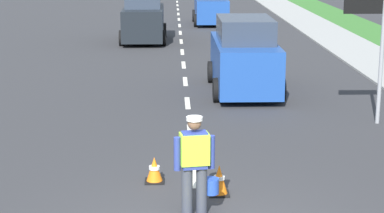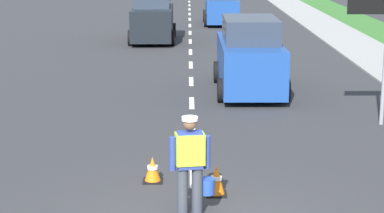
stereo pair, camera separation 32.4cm
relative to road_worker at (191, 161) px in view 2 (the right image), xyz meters
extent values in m
plane|color=#333335|center=(0.05, 20.22, -0.93)|extent=(96.00, 96.00, 0.00)
cube|color=silver|center=(0.05, 1.92, -0.93)|extent=(0.14, 1.40, 0.01)
cube|color=silver|center=(0.05, 4.92, -0.93)|extent=(0.14, 1.40, 0.01)
cube|color=silver|center=(0.05, 7.92, -0.93)|extent=(0.14, 1.40, 0.01)
cube|color=silver|center=(0.05, 10.92, -0.93)|extent=(0.14, 1.40, 0.01)
cube|color=silver|center=(0.05, 13.92, -0.93)|extent=(0.14, 1.40, 0.01)
cube|color=silver|center=(0.05, 16.92, -0.93)|extent=(0.14, 1.40, 0.01)
cube|color=silver|center=(0.05, 19.92, -0.93)|extent=(0.14, 1.40, 0.01)
cube|color=silver|center=(0.05, 22.92, -0.93)|extent=(0.14, 1.40, 0.01)
cube|color=silver|center=(0.05, 25.92, -0.93)|extent=(0.14, 1.40, 0.01)
cube|color=silver|center=(0.05, 28.92, -0.93)|extent=(0.14, 1.40, 0.01)
cube|color=silver|center=(0.05, 31.92, -0.93)|extent=(0.14, 1.40, 0.01)
cube|color=silver|center=(0.05, 34.92, -0.93)|extent=(0.14, 1.40, 0.01)
cube|color=silver|center=(0.05, 37.92, -0.93)|extent=(0.14, 1.40, 0.01)
cube|color=silver|center=(0.05, 40.92, -0.93)|extent=(0.14, 1.40, 0.01)
cylinder|color=#383D4C|center=(-0.14, -0.03, -0.52)|extent=(0.18, 0.18, 0.82)
cylinder|color=#383D4C|center=(0.10, 0.01, -0.52)|extent=(0.18, 0.18, 0.82)
cube|color=navy|center=(-0.02, -0.01, 0.19)|extent=(0.43, 0.30, 0.60)
cube|color=#A5EA33|center=(-0.02, -0.01, 0.21)|extent=(0.50, 0.35, 0.51)
cylinder|color=navy|center=(-0.30, -0.05, 0.14)|extent=(0.11, 0.11, 0.55)
cylinder|color=navy|center=(0.25, 0.03, 0.14)|extent=(0.11, 0.11, 0.55)
sphere|color=brown|center=(-0.02, -0.01, 0.63)|extent=(0.22, 0.22, 0.22)
cylinder|color=silver|center=(-0.02, -0.01, 0.71)|extent=(0.26, 0.26, 0.06)
cylinder|color=#2347B7|center=(0.26, 0.13, -0.48)|extent=(0.26, 0.26, 0.26)
cube|color=white|center=(4.31, 5.68, 2.02)|extent=(1.10, 0.05, 0.44)
cube|color=black|center=(4.31, 5.66, 2.02)|extent=(1.16, 0.04, 0.50)
cube|color=black|center=(0.45, 0.91, -0.92)|extent=(0.36, 0.36, 0.03)
cone|color=orange|center=(0.45, 0.91, -0.64)|extent=(0.30, 0.30, 0.52)
cylinder|color=white|center=(0.45, 0.91, -0.62)|extent=(0.20, 0.20, 0.06)
cube|color=black|center=(-0.71, 1.59, -0.92)|extent=(0.36, 0.36, 0.03)
cone|color=orange|center=(-0.71, 1.59, -0.67)|extent=(0.30, 0.30, 0.45)
cylinder|color=white|center=(-0.71, 1.59, -0.65)|extent=(0.20, 0.20, 0.06)
cube|color=#1E4799|center=(1.78, 9.42, -0.08)|extent=(1.75, 4.40, 1.34)
cube|color=#2D3847|center=(1.78, 9.31, 0.94)|extent=(1.54, 2.42, 0.70)
cylinder|color=black|center=(0.88, 10.78, -0.59)|extent=(0.22, 0.68, 0.68)
cylinder|color=black|center=(2.67, 10.78, -0.59)|extent=(0.22, 0.68, 0.68)
cylinder|color=black|center=(0.88, 8.05, -0.59)|extent=(0.22, 0.68, 0.68)
cylinder|color=black|center=(2.67, 8.05, -0.59)|extent=(0.22, 0.68, 0.68)
cube|color=black|center=(-1.63, 19.99, -0.07)|extent=(1.75, 4.20, 1.35)
cylinder|color=black|center=(-0.73, 18.69, -0.59)|extent=(0.22, 0.68, 0.68)
cylinder|color=black|center=(-2.53, 18.69, -0.59)|extent=(0.22, 0.68, 0.68)
cylinder|color=black|center=(-0.73, 21.29, -0.59)|extent=(0.22, 0.68, 0.68)
cylinder|color=black|center=(-2.53, 21.29, -0.59)|extent=(0.22, 0.68, 0.68)
cube|color=#1E4799|center=(1.79, 26.54, -0.14)|extent=(1.70, 3.92, 1.21)
cylinder|color=black|center=(0.92, 27.76, -0.59)|extent=(0.22, 0.68, 0.68)
cylinder|color=black|center=(2.66, 27.76, -0.59)|extent=(0.22, 0.68, 0.68)
cylinder|color=black|center=(0.92, 25.33, -0.59)|extent=(0.22, 0.68, 0.68)
cylinder|color=black|center=(2.66, 25.33, -0.59)|extent=(0.22, 0.68, 0.68)
camera|label=1|loc=(-0.37, -10.33, 3.43)|focal=63.08mm
camera|label=2|loc=(-0.05, -10.34, 3.43)|focal=63.08mm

